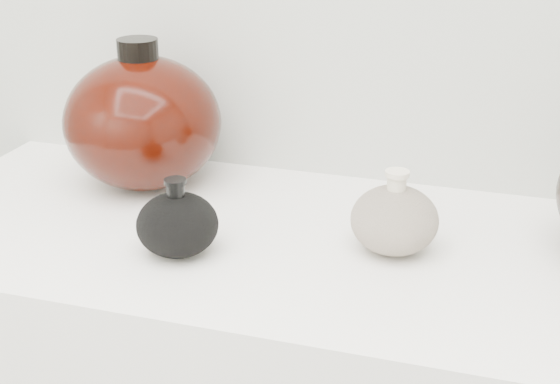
% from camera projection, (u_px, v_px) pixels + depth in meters
% --- Properties ---
extents(black_gourd_vase, '(0.14, 0.14, 0.11)m').
position_uv_depth(black_gourd_vase, '(177.00, 224.00, 1.03)').
color(black_gourd_vase, black).
rests_on(black_gourd_vase, display_counter).
extents(cream_gourd_vase, '(0.14, 0.14, 0.12)m').
position_uv_depth(cream_gourd_vase, '(394.00, 219.00, 1.03)').
color(cream_gourd_vase, beige).
rests_on(cream_gourd_vase, display_counter).
extents(left_round_pot, '(0.25, 0.25, 0.24)m').
position_uv_depth(left_round_pot, '(143.00, 122.00, 1.23)').
color(left_round_pot, black).
rests_on(left_round_pot, display_counter).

